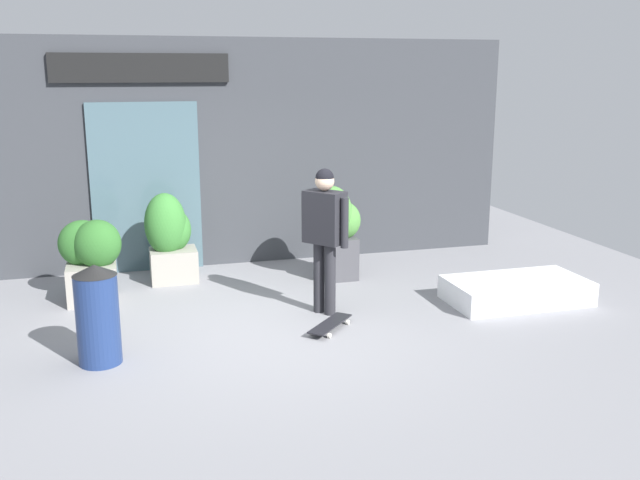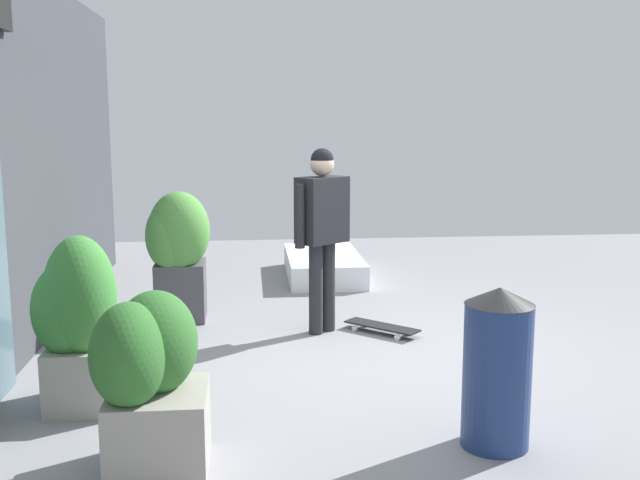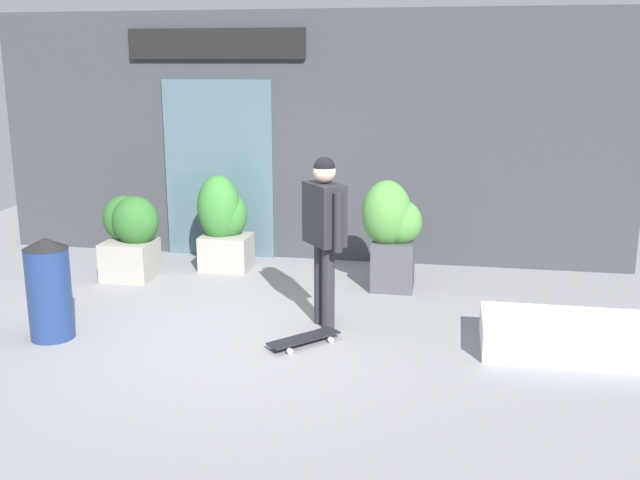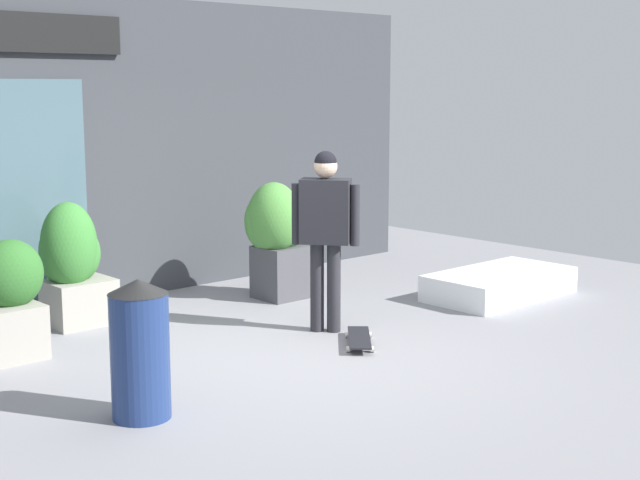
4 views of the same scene
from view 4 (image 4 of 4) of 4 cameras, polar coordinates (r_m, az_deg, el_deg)
The scene contains 9 objects.
ground_plane at distance 8.02m, azimuth -1.42°, elevation -7.15°, with size 12.00×12.00×0.00m, color gray.
building_facade at distance 10.15m, azimuth -12.99°, elevation 5.44°, with size 8.48×0.31×3.25m.
skateboarder at distance 8.55m, azimuth 0.35°, elevation 1.17°, with size 0.49×0.52×1.71m.
skateboard at distance 8.30m, azimuth 2.46°, elevation -6.12°, with size 0.64×0.67×0.08m.
planter_box_left at distance 9.96m, azimuth -2.78°, elevation 0.58°, with size 0.69×0.62×1.29m.
planter_box_right at distance 9.18m, azimuth -15.23°, elevation -1.28°, with size 0.67×0.57×1.21m.
planter_box_mid at distance 8.25m, azimuth -19.32°, elevation -3.19°, with size 0.76×0.62×1.02m.
trash_bin at distance 6.53m, azimuth -11.15°, elevation -6.67°, with size 0.42×0.42×1.00m.
snow_ledge at distance 10.31m, azimuth 11.11°, elevation -2.71°, with size 1.70×0.90×0.29m, color white.
Camera 4 is at (-5.05, -5.79, 2.31)m, focal length 51.40 mm.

